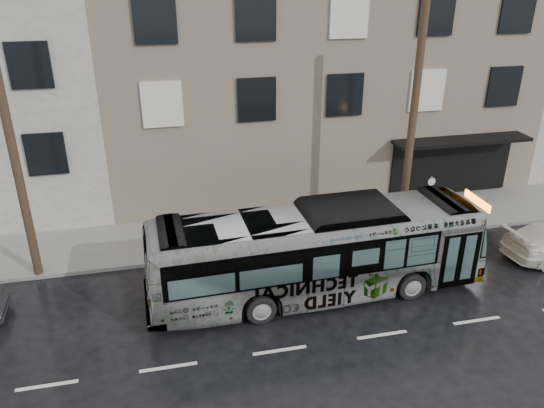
# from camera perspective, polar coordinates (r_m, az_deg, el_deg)

# --- Properties ---
(ground) EXTENTS (120.00, 120.00, 0.00)m
(ground) POSITION_cam_1_polar(r_m,az_deg,el_deg) (17.95, -1.07, -10.47)
(ground) COLOR black
(ground) RESTS_ON ground
(sidewalk) EXTENTS (90.00, 3.60, 0.15)m
(sidewalk) POSITION_cam_1_polar(r_m,az_deg,el_deg) (22.04, -3.68, -3.14)
(sidewalk) COLOR gray
(sidewalk) RESTS_ON ground
(building_taupe) EXTENTS (20.00, 12.00, 11.00)m
(building_taupe) POSITION_cam_1_polar(r_m,az_deg,el_deg) (28.65, 3.61, 14.85)
(building_taupe) COLOR #75655A
(building_taupe) RESTS_ON ground
(utility_pole_front) EXTENTS (0.30, 0.30, 9.00)m
(utility_pole_front) POSITION_cam_1_polar(r_m,az_deg,el_deg) (20.84, 14.83, 8.00)
(utility_pole_front) COLOR #493524
(utility_pole_front) RESTS_ON sidewalk
(utility_pole_rear) EXTENTS (0.30, 0.30, 9.00)m
(utility_pole_rear) POSITION_cam_1_polar(r_m,az_deg,el_deg) (19.14, -26.03, 4.85)
(utility_pole_rear) COLOR #493524
(utility_pole_rear) RESTS_ON sidewalk
(sign_post) EXTENTS (0.06, 0.06, 2.40)m
(sign_post) POSITION_cam_1_polar(r_m,az_deg,el_deg) (22.46, 16.43, 0.00)
(sign_post) COLOR slate
(sign_post) RESTS_ON sidewalk
(bus) EXTENTS (11.37, 3.02, 3.14)m
(bus) POSITION_cam_1_polar(r_m,az_deg,el_deg) (17.65, 4.80, -5.18)
(bus) COLOR #B2B2B2
(bus) RESTS_ON ground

